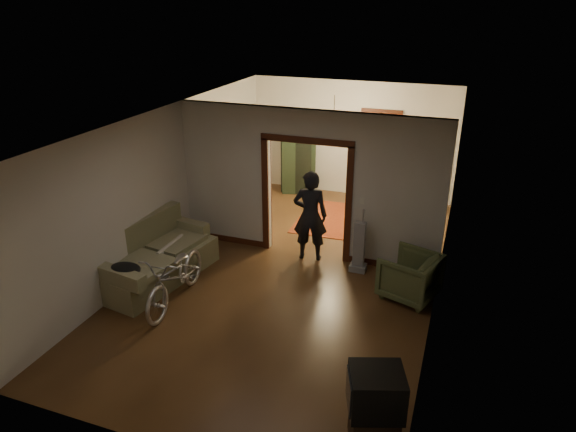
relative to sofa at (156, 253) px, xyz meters
The scene contains 24 objects.
floor 2.46m from the sofa, 26.88° to the left, with size 5.00×8.50×0.01m, color #3A2312.
ceiling 3.32m from the sofa, 26.88° to the left, with size 5.00×8.50×0.01m, color white.
wall_back 5.82m from the sofa, 68.07° to the left, with size 5.00×0.02×2.80m, color beige.
wall_left 1.45m from the sofa, 107.81° to the left, with size 0.02×8.50×2.80m, color beige.
wall_right 4.86m from the sofa, 13.19° to the left, with size 0.02×8.50×2.80m, color beige.
partition_wall 2.97m from the sofa, 40.55° to the left, with size 5.00×0.14×2.80m, color beige.
door_casing 2.89m from the sofa, 40.55° to the left, with size 1.74×0.20×2.32m, color #3A190D.
far_window 6.11m from the sofa, 61.73° to the left, with size 0.98×0.06×1.28m, color black.
chandelier 4.57m from the sofa, 59.08° to the left, with size 0.24×0.24×0.24m, color #FFE0A5.
light_switch 3.73m from the sofa, 28.88° to the left, with size 0.08×0.01×0.12m, color silver.
sofa is the anchor object (origin of this frame).
rolled_paper 0.32m from the sofa, 71.57° to the left, with size 0.10×0.10×0.80m, color beige.
jacket 0.93m from the sofa, 86.86° to the right, with size 0.52×0.39×0.15m, color black.
bicycle 0.90m from the sofa, 36.78° to the right, with size 0.64×1.84×0.97m, color silver.
armchair 4.32m from the sofa, 12.06° to the left, with size 0.83×0.85×0.78m, color #4C5630.
tv_stand 4.88m from the sofa, 28.57° to the right, with size 0.51×0.46×0.46m, color black.
crt_tv 4.87m from the sofa, 28.57° to the right, with size 0.57×0.51×0.49m, color black.
vacuum 3.58m from the sofa, 24.62° to the left, with size 0.29×0.23×0.96m, color gray.
person 2.84m from the sofa, 36.28° to the left, with size 0.63×0.42×1.74m, color black.
oriental_rug 4.26m from the sofa, 58.24° to the left, with size 1.53×2.01×0.02m, color maroon.
locker 5.12m from the sofa, 79.71° to the left, with size 0.83×0.46×1.66m, color black.
globe 5.31m from the sofa, 79.71° to the left, with size 0.27×0.27×0.27m, color #1E5972.
desk 5.70m from the sofa, 55.31° to the left, with size 1.00×0.56×0.74m, color black.
desk_chair 5.08m from the sofa, 56.34° to the left, with size 0.38×0.38×0.86m, color black.
Camera 1 is at (2.69, -7.75, 4.60)m, focal length 32.00 mm.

